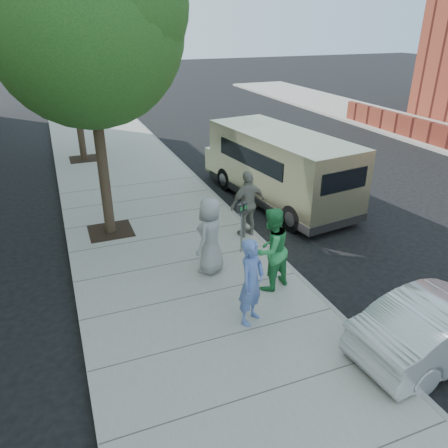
{
  "coord_description": "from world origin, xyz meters",
  "views": [
    {
      "loc": [
        -3.41,
        -9.09,
        5.57
      ],
      "look_at": [
        0.11,
        -0.24,
        1.1
      ],
      "focal_mm": 35.0,
      "sensor_mm": 36.0,
      "label": 1
    }
  ],
  "objects": [
    {
      "name": "ground",
      "position": [
        0.0,
        0.0,
        0.0
      ],
      "size": [
        120.0,
        120.0,
        0.0
      ],
      "primitive_type": "plane",
      "color": "black",
      "rests_on": "ground"
    },
    {
      "name": "sidewalk",
      "position": [
        -1.0,
        0.0,
        0.07
      ],
      "size": [
        5.0,
        60.0,
        0.15
      ],
      "primitive_type": "cube",
      "color": "gray",
      "rests_on": "ground"
    },
    {
      "name": "curb_face",
      "position": [
        1.44,
        0.0,
        0.07
      ],
      "size": [
        0.12,
        60.0,
        0.16
      ],
      "primitive_type": "cube",
      "color": "gray",
      "rests_on": "ground"
    },
    {
      "name": "tree_near",
      "position": [
        -2.25,
        2.4,
        5.55
      ],
      "size": [
        4.62,
        4.6,
        7.53
      ],
      "color": "black",
      "rests_on": "sidewalk"
    },
    {
      "name": "tree_far",
      "position": [
        -2.25,
        10.0,
        4.88
      ],
      "size": [
        3.92,
        3.8,
        6.49
      ],
      "color": "black",
      "rests_on": "sidewalk"
    },
    {
      "name": "parking_meter",
      "position": [
        0.64,
        -0.08,
        1.13
      ],
      "size": [
        0.29,
        0.2,
        1.35
      ],
      "rotation": [
        0.0,
        0.0,
        0.41
      ],
      "color": "gray",
      "rests_on": "sidewalk"
    },
    {
      "name": "van",
      "position": [
        3.28,
        2.99,
        1.24
      ],
      "size": [
        2.89,
        6.53,
        2.34
      ],
      "rotation": [
        0.0,
        0.0,
        0.14
      ],
      "color": "beige",
      "rests_on": "ground"
    },
    {
      "name": "sedan",
      "position": [
        2.64,
        -4.71,
        0.62
      ],
      "size": [
        3.86,
        1.62,
        1.24
      ],
      "primitive_type": "imported",
      "rotation": [
        0.0,
        0.0,
        1.65
      ],
      "color": "silver",
      "rests_on": "ground"
    },
    {
      "name": "person_officer",
      "position": [
        -0.32,
        -2.74,
        1.04
      ],
      "size": [
        0.78,
        0.73,
        1.79
      ],
      "primitive_type": "imported",
      "rotation": [
        0.0,
        0.0,
        0.62
      ],
      "color": "#5974BD",
      "rests_on": "sidewalk"
    },
    {
      "name": "person_green_shirt",
      "position": [
        0.58,
        -1.79,
        1.09
      ],
      "size": [
        1.1,
        0.98,
        1.88
      ],
      "primitive_type": "imported",
      "rotation": [
        0.0,
        0.0,
        3.48
      ],
      "color": "green",
      "rests_on": "sidewalk"
    },
    {
      "name": "person_gray_shirt",
      "position": [
        -0.39,
        -0.64,
        1.07
      ],
      "size": [
        1.05,
        1.04,
        1.83
      ],
      "primitive_type": "imported",
      "rotation": [
        0.0,
        0.0,
        3.9
      ],
      "color": "#98989A",
      "rests_on": "sidewalk"
    },
    {
      "name": "person_striped_polo",
      "position": [
        1.19,
        0.76,
        1.07
      ],
      "size": [
        1.14,
        0.64,
        1.84
      ],
      "primitive_type": "imported",
      "rotation": [
        0.0,
        0.0,
        3.32
      ],
      "color": "gray",
      "rests_on": "sidewalk"
    }
  ]
}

